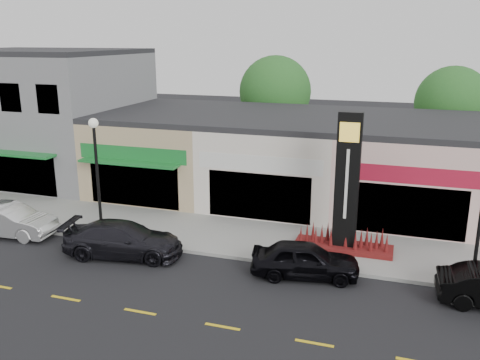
# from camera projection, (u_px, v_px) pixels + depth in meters

# --- Properties ---
(ground) EXTENTS (120.00, 120.00, 0.00)m
(ground) POSITION_uv_depth(u_px,v_px,m) (249.00, 285.00, 19.22)
(ground) COLOR black
(ground) RESTS_ON ground
(sidewalk) EXTENTS (52.00, 4.30, 0.15)m
(sidewalk) POSITION_uv_depth(u_px,v_px,m) (277.00, 241.00, 23.18)
(sidewalk) COLOR gray
(sidewalk) RESTS_ON ground
(curb) EXTENTS (52.00, 0.20, 0.15)m
(curb) POSITION_uv_depth(u_px,v_px,m) (264.00, 261.00, 21.12)
(curb) COLOR gray
(curb) RESTS_ON ground
(building_grey_2story) EXTENTS (12.00, 10.95, 8.30)m
(building_grey_2story) POSITION_uv_depth(u_px,v_px,m) (42.00, 113.00, 33.93)
(building_grey_2story) COLOR slate
(building_grey_2story) RESTS_ON ground
(shop_beige) EXTENTS (7.00, 10.85, 4.80)m
(shop_beige) POSITION_uv_depth(u_px,v_px,m) (173.00, 148.00, 31.58)
(shop_beige) COLOR tan
(shop_beige) RESTS_ON ground
(shop_cream) EXTENTS (7.00, 10.01, 4.80)m
(shop_cream) POSITION_uv_depth(u_px,v_px,m) (282.00, 156.00, 29.52)
(shop_cream) COLOR silver
(shop_cream) RESTS_ON ground
(shop_pink_w) EXTENTS (7.00, 10.01, 4.80)m
(shop_pink_w) POSITION_uv_depth(u_px,v_px,m) (408.00, 165.00, 27.44)
(shop_pink_w) COLOR beige
(shop_pink_w) RESTS_ON ground
(tree_rear_west) EXTENTS (5.20, 5.20, 7.83)m
(tree_rear_west) POSITION_uv_depth(u_px,v_px,m) (275.00, 92.00, 36.84)
(tree_rear_west) COLOR #382619
(tree_rear_west) RESTS_ON ground
(tree_rear_mid) EXTENTS (4.80, 4.80, 7.29)m
(tree_rear_mid) POSITION_uv_depth(u_px,v_px,m) (452.00, 103.00, 33.37)
(tree_rear_mid) COLOR #382619
(tree_rear_mid) RESTS_ON ground
(lamp_west_near) EXTENTS (0.44, 0.44, 5.47)m
(lamp_west_near) POSITION_uv_depth(u_px,v_px,m) (97.00, 165.00, 22.93)
(lamp_west_near) COLOR black
(lamp_west_near) RESTS_ON sidewalk
(pylon_sign) EXTENTS (4.20, 1.30, 6.00)m
(pylon_sign) POSITION_uv_depth(u_px,v_px,m) (346.00, 203.00, 21.55)
(pylon_sign) COLOR #5D1016
(pylon_sign) RESTS_ON sidewalk
(car_white_van) EXTENTS (1.87, 4.64, 1.50)m
(car_white_van) POSITION_uv_depth(u_px,v_px,m) (9.00, 220.00, 23.87)
(car_white_van) COLOR silver
(car_white_van) RESTS_ON ground
(car_dark_sedan) EXTENTS (2.86, 5.35, 1.48)m
(car_dark_sedan) POSITION_uv_depth(u_px,v_px,m) (123.00, 239.00, 21.65)
(car_dark_sedan) COLOR black
(car_dark_sedan) RESTS_ON ground
(car_black_sedan) EXTENTS (2.39, 4.42, 1.43)m
(car_black_sedan) POSITION_uv_depth(u_px,v_px,m) (305.00, 260.00, 19.75)
(car_black_sedan) COLOR black
(car_black_sedan) RESTS_ON ground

